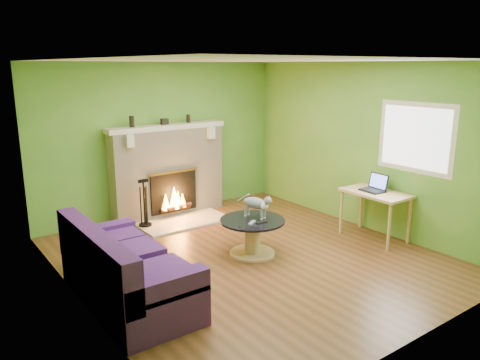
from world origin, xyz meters
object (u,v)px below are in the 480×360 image
Objects in this scene: coffee_table at (252,234)px; cat at (255,206)px; desk at (376,197)px; sofa at (123,272)px.

coffee_table is 0.40m from cat.
cat is (0.08, 0.05, 0.38)m from coffee_table.
cat is at bearing 160.55° from desk.
desk reaches higher than coffee_table.
coffee_table is at bearing 162.72° from desk.
sofa is 3.84m from desk.
sofa reaches higher than coffee_table.
sofa is at bearing -173.72° from coffee_table.
coffee_table is 1.63× the size of cat.
sofa is 2.21× the size of coffee_table.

